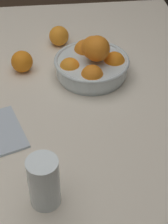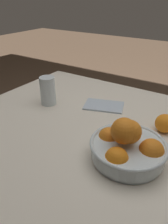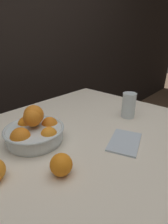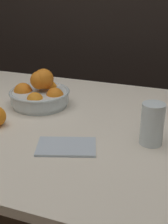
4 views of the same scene
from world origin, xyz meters
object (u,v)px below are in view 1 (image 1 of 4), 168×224
(juice_glass, at_px, (44,184))
(orange_loose_front, at_px, (22,62))
(fruit_bowl, at_px, (92,63))
(orange_loose_near_bowl, at_px, (60,36))

(juice_glass, relative_size, orange_loose_front, 1.86)
(fruit_bowl, bearing_deg, juice_glass, -19.17)
(orange_loose_near_bowl, bearing_deg, juice_glass, -6.15)
(juice_glass, height_order, orange_loose_near_bowl, juice_glass)
(orange_loose_near_bowl, relative_size, orange_loose_front, 1.00)
(juice_glass, bearing_deg, orange_loose_near_bowl, 173.85)
(fruit_bowl, distance_m, juice_glass, 0.52)
(juice_glass, bearing_deg, fruit_bowl, 160.83)
(fruit_bowl, relative_size, orange_loose_near_bowl, 3.40)
(orange_loose_front, bearing_deg, juice_glass, 6.58)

